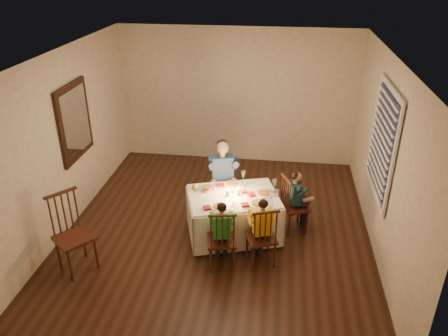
# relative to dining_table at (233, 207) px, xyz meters

# --- Properties ---
(ground) EXTENTS (5.00, 5.00, 0.00)m
(ground) POSITION_rel_dining_table_xyz_m (-0.24, 0.14, -0.48)
(ground) COLOR black
(ground) RESTS_ON ground
(wall_left) EXTENTS (0.02, 5.00, 2.60)m
(wall_left) POSITION_rel_dining_table_xyz_m (-2.49, 0.14, 0.82)
(wall_left) COLOR silver
(wall_left) RESTS_ON ground
(wall_right) EXTENTS (0.02, 5.00, 2.60)m
(wall_right) POSITION_rel_dining_table_xyz_m (2.01, 0.14, 0.82)
(wall_right) COLOR silver
(wall_right) RESTS_ON ground
(wall_back) EXTENTS (4.50, 0.02, 2.60)m
(wall_back) POSITION_rel_dining_table_xyz_m (-0.24, 2.64, 0.82)
(wall_back) COLOR silver
(wall_back) RESTS_ON ground
(ceiling) EXTENTS (5.00, 5.00, 0.00)m
(ceiling) POSITION_rel_dining_table_xyz_m (-0.24, 0.14, 2.12)
(ceiling) COLOR white
(ceiling) RESTS_ON wall_back
(dining_table) EXTENTS (1.51, 1.27, 0.64)m
(dining_table) POSITION_rel_dining_table_xyz_m (0.00, 0.00, 0.00)
(dining_table) COLOR white
(dining_table) RESTS_ON ground
(chair_adult) EXTENTS (0.45, 0.44, 0.91)m
(chair_adult) POSITION_rel_dining_table_xyz_m (-0.24, 0.62, -0.48)
(chair_adult) COLOR #35110E
(chair_adult) RESTS_ON ground
(chair_near_left) EXTENTS (0.43, 0.42, 0.91)m
(chair_near_left) POSITION_rel_dining_table_xyz_m (-0.07, -0.73, -0.48)
(chair_near_left) COLOR #35110E
(chair_near_left) RESTS_ON ground
(chair_near_right) EXTENTS (0.47, 0.46, 0.91)m
(chair_near_right) POSITION_rel_dining_table_xyz_m (0.44, -0.60, -0.48)
(chair_near_right) COLOR #35110E
(chair_near_right) RESTS_ON ground
(chair_end) EXTENTS (0.47, 0.48, 0.91)m
(chair_end) POSITION_rel_dining_table_xyz_m (0.89, 0.25, -0.48)
(chair_end) COLOR #35110E
(chair_end) RESTS_ON ground
(chair_extra) EXTENTS (0.61, 0.62, 1.09)m
(chair_extra) POSITION_rel_dining_table_xyz_m (-1.94, -1.04, -0.48)
(chair_extra) COLOR #35110E
(chair_extra) RESTS_ON ground
(adult) EXTENTS (0.54, 0.51, 1.23)m
(adult) POSITION_rel_dining_table_xyz_m (-0.24, 0.62, -0.48)
(adult) COLOR #31507B
(adult) RESTS_ON ground
(child_green) EXTENTS (0.35, 0.33, 0.99)m
(child_green) POSITION_rel_dining_table_xyz_m (-0.07, -0.73, -0.48)
(child_green) COLOR green
(child_green) RESTS_ON ground
(child_yellow) EXTENTS (0.39, 0.38, 1.00)m
(child_yellow) POSITION_rel_dining_table_xyz_m (0.44, -0.60, -0.48)
(child_yellow) COLOR yellow
(child_yellow) RESTS_ON ground
(child_teal) EXTENTS (0.37, 0.39, 0.98)m
(child_teal) POSITION_rel_dining_table_xyz_m (0.89, 0.25, -0.48)
(child_teal) COLOR #18353C
(child_teal) RESTS_ON ground
(setting_adult) EXTENTS (0.33, 0.33, 0.02)m
(setting_adult) POSITION_rel_dining_table_xyz_m (-0.05, 0.30, 0.20)
(setting_adult) COLOR white
(setting_adult) RESTS_ON dining_table
(setting_green) EXTENTS (0.33, 0.33, 0.02)m
(setting_green) POSITION_rel_dining_table_xyz_m (-0.14, -0.35, 0.20)
(setting_green) COLOR white
(setting_green) RESTS_ON dining_table
(setting_yellow) EXTENTS (0.33, 0.33, 0.02)m
(setting_yellow) POSITION_rel_dining_table_xyz_m (0.36, -0.20, 0.20)
(setting_yellow) COLOR white
(setting_yellow) RESTS_ON dining_table
(setting_teal) EXTENTS (0.33, 0.33, 0.02)m
(setting_teal) POSITION_rel_dining_table_xyz_m (0.42, 0.10, 0.20)
(setting_teal) COLOR white
(setting_teal) RESTS_ON dining_table
(candle_left) EXTENTS (0.06, 0.06, 0.10)m
(candle_left) POSITION_rel_dining_table_xyz_m (-0.08, -0.02, 0.24)
(candle_left) COLOR silver
(candle_left) RESTS_ON dining_table
(candle_right) EXTENTS (0.06, 0.06, 0.10)m
(candle_right) POSITION_rel_dining_table_xyz_m (0.06, 0.02, 0.24)
(candle_right) COLOR silver
(candle_right) RESTS_ON dining_table
(squash) EXTENTS (0.09, 0.09, 0.09)m
(squash) POSITION_rel_dining_table_xyz_m (-0.58, 0.10, 0.24)
(squash) COLOR gold
(squash) RESTS_ON dining_table
(orange_fruit) EXTENTS (0.08, 0.08, 0.08)m
(orange_fruit) POSITION_rel_dining_table_xyz_m (0.13, 0.09, 0.23)
(orange_fruit) COLOR #FF5015
(orange_fruit) RESTS_ON dining_table
(serving_bowl) EXTENTS (0.26, 0.26, 0.05)m
(serving_bowl) POSITION_rel_dining_table_xyz_m (-0.39, 0.09, 0.22)
(serving_bowl) COLOR white
(serving_bowl) RESTS_ON dining_table
(wall_mirror) EXTENTS (0.06, 0.95, 1.15)m
(wall_mirror) POSITION_rel_dining_table_xyz_m (-2.46, 0.44, 1.02)
(wall_mirror) COLOR black
(wall_mirror) RESTS_ON wall_left
(window_blinds) EXTENTS (0.07, 1.34, 1.54)m
(window_blinds) POSITION_rel_dining_table_xyz_m (1.96, 0.24, 1.02)
(window_blinds) COLOR black
(window_blinds) RESTS_ON wall_right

